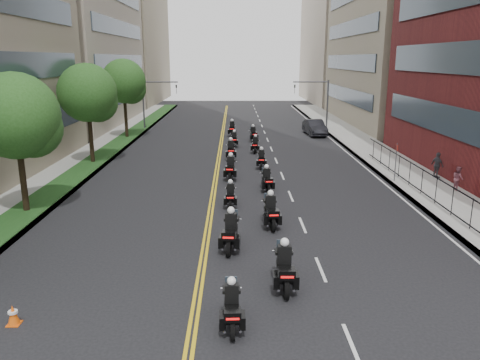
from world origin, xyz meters
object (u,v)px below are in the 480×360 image
object	(u,v)px
motorcycle_1	(284,269)
parked_sedan	(315,127)
motorcycle_5	(267,181)
traffic_cone	(13,315)
motorcycle_7	(261,160)
motorcycle_8	(231,151)
motorcycle_0	(232,308)
pedestrian_b	(458,178)
motorcycle_6	(231,169)
motorcycle_12	(232,129)
motorcycle_4	(230,196)
motorcycle_9	(255,145)
pedestrian_c	(437,165)
motorcycle_10	(234,140)
motorcycle_3	(271,212)
motorcycle_11	(253,135)
motorcycle_2	(231,233)

from	to	relation	value
motorcycle_1	parked_sedan	bearing A→B (deg)	79.52
motorcycle_5	traffic_cone	xyz separation A→B (m)	(-8.84, -14.94, -0.34)
motorcycle_7	motorcycle_8	world-z (taller)	motorcycle_8
motorcycle_0	pedestrian_b	distance (m)	20.15
motorcycle_6	motorcycle_1	bearing A→B (deg)	-79.13
motorcycle_6	pedestrian_b	world-z (taller)	motorcycle_6
motorcycle_8	motorcycle_12	size ratio (longest dim) A/B	1.00
motorcycle_4	motorcycle_9	distance (m)	15.53
motorcycle_8	pedestrian_b	size ratio (longest dim) A/B	1.66
motorcycle_6	traffic_cone	distance (m)	19.03
motorcycle_5	pedestrian_c	xyz separation A→B (m)	(11.66, 2.59, 0.37)
motorcycle_6	motorcycle_8	xyz separation A→B (m)	(-0.03, 6.45, -0.01)
motorcycle_4	motorcycle_6	bearing A→B (deg)	90.88
motorcycle_12	motorcycle_1	bearing A→B (deg)	-85.42
motorcycle_9	motorcycle_10	size ratio (longest dim) A/B	1.01
motorcycle_0	motorcycle_3	xyz separation A→B (m)	(1.85, 8.85, 0.08)
motorcycle_5	motorcycle_10	world-z (taller)	motorcycle_5
motorcycle_7	pedestrian_c	size ratio (longest dim) A/B	1.24
motorcycle_4	motorcycle_10	world-z (taller)	motorcycle_10
motorcycle_5	motorcycle_7	size ratio (longest dim) A/B	1.04
motorcycle_9	pedestrian_b	xyz separation A→B (m)	(11.83, -12.69, 0.26)
motorcycle_10	pedestrian_c	size ratio (longest dim) A/B	1.22
motorcycle_3	parked_sedan	bearing A→B (deg)	72.21
pedestrian_c	motorcycle_9	bearing A→B (deg)	31.15
motorcycle_0	motorcycle_11	bearing A→B (deg)	84.69
motorcycle_12	pedestrian_c	size ratio (longest dim) A/B	1.41
motorcycle_6	motorcycle_11	xyz separation A→B (m)	(2.13, 14.99, -0.06)
motorcycle_6	parked_sedan	bearing A→B (deg)	68.28
motorcycle_9	motorcycle_0	bearing A→B (deg)	-88.17
motorcycle_2	pedestrian_c	size ratio (longest dim) A/B	1.45
motorcycle_4	motorcycle_8	bearing A→B (deg)	90.84
motorcycle_9	motorcycle_12	size ratio (longest dim) A/B	0.87
motorcycle_11	motorcycle_5	bearing A→B (deg)	-96.61
motorcycle_6	motorcycle_10	bearing A→B (deg)	92.28
motorcycle_1	motorcycle_9	distance (m)	24.92
motorcycle_12	parked_sedan	distance (m)	8.87
motorcycle_6	motorcycle_8	distance (m)	6.45
pedestrian_c	motorcycle_10	bearing A→B (deg)	27.91
pedestrian_b	motorcycle_9	bearing A→B (deg)	40.06
motorcycle_2	motorcycle_12	size ratio (longest dim) A/B	1.03
motorcycle_2	motorcycle_1	bearing A→B (deg)	-55.94
motorcycle_4	motorcycle_9	size ratio (longest dim) A/B	0.97
motorcycle_0	motorcycle_10	bearing A→B (deg)	87.93
motorcycle_1	motorcycle_12	size ratio (longest dim) A/B	1.02
motorcycle_10	motorcycle_12	size ratio (longest dim) A/B	0.87
motorcycle_9	parked_sedan	bearing A→B (deg)	60.42
motorcycle_1	motorcycle_11	distance (m)	30.57
motorcycle_12	pedestrian_c	distance (m)	23.22
motorcycle_3	motorcycle_0	bearing A→B (deg)	-105.94
motorcycle_7	motorcycle_8	bearing A→B (deg)	129.51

